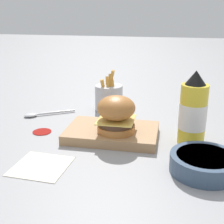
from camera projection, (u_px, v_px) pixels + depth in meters
ground_plane at (120, 141)px, 0.88m from camera, size 6.00×6.00×0.00m
serving_board at (112, 133)px, 0.90m from camera, size 0.26×0.17×0.03m
burger at (116, 114)px, 0.86m from camera, size 0.11×0.11×0.10m
ketchup_bottle at (193, 112)px, 0.84m from camera, size 0.07×0.07×0.20m
fries_basket at (109, 97)px, 1.13m from camera, size 0.10×0.10×0.15m
side_bowl at (204, 163)px, 0.71m from camera, size 0.16×0.16×0.04m
spoon at (38, 114)px, 1.07m from camera, size 0.16×0.11×0.01m
ketchup_puddle at (42, 131)px, 0.94m from camera, size 0.06×0.06×0.00m
parchment_square at (41, 166)px, 0.74m from camera, size 0.13×0.13×0.00m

